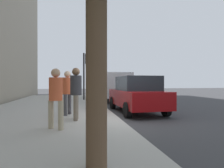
# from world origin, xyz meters

# --- Properties ---
(ground_plane) EXTENTS (80.00, 80.00, 0.00)m
(ground_plane) POSITION_xyz_m (0.00, 0.00, 0.00)
(ground_plane) COLOR #38383A
(ground_plane) RESTS_ON ground
(sidewalk_slab) EXTENTS (28.00, 6.00, 0.15)m
(sidewalk_slab) POSITION_xyz_m (0.00, 3.00, 0.07)
(sidewalk_slab) COLOR #A8A59E
(sidewalk_slab) RESTS_ON ground_plane
(parking_meter) EXTENTS (0.36, 0.12, 1.41)m
(parking_meter) POSITION_xyz_m (-0.22, 0.62, 1.17)
(parking_meter) COLOR gray
(parking_meter) RESTS_ON sidewalk_slab
(pedestrian_at_meter) EXTENTS (0.55, 0.40, 1.84)m
(pedestrian_at_meter) POSITION_xyz_m (-0.40, 1.59, 1.25)
(pedestrian_at_meter) COLOR #726656
(pedestrian_at_meter) RESTS_ON sidewalk_slab
(pedestrian_bystander) EXTENTS (0.38, 0.44, 1.71)m
(pedestrian_bystander) POSITION_xyz_m (-1.71, 2.15, 1.15)
(pedestrian_bystander) COLOR tan
(pedestrian_bystander) RESTS_ON sidewalk_slab
(parking_officer) EXTENTS (0.51, 0.39, 1.79)m
(parking_officer) POSITION_xyz_m (0.68, 1.92, 1.21)
(parking_officer) COLOR #47474C
(parking_officer) RESTS_ON sidewalk_slab
(parked_sedan_near) EXTENTS (4.44, 2.05, 1.77)m
(parked_sedan_near) POSITION_xyz_m (1.78, -1.35, 0.89)
(parked_sedan_near) COLOR maroon
(parked_sedan_near) RESTS_ON ground_plane
(parked_van_far) EXTENTS (5.20, 2.13, 2.18)m
(parked_van_far) POSITION_xyz_m (8.02, -1.35, 1.26)
(parked_van_far) COLOR silver
(parked_van_far) RESTS_ON ground_plane
(traffic_signal) EXTENTS (0.24, 0.44, 3.60)m
(traffic_signal) POSITION_xyz_m (7.73, 0.85, 2.58)
(traffic_signal) COLOR black
(traffic_signal) RESTS_ON sidewalk_slab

